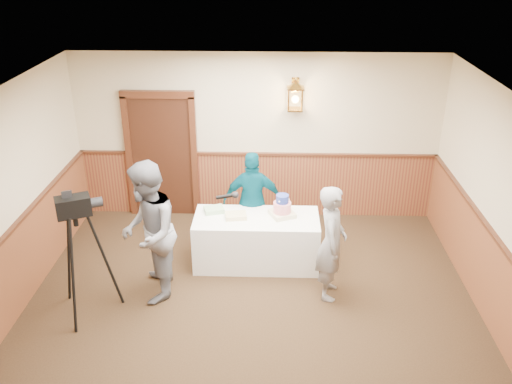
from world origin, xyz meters
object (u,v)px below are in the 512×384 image
interviewer (148,233)px  sheet_cake_yellow (236,216)px  sheet_cake_green (214,210)px  tiered_cake (282,208)px  display_table (256,240)px  baker (331,243)px  assistant_p (253,201)px  tv_camera_rig (82,262)px

interviewer → sheet_cake_yellow: bearing=120.9°
sheet_cake_yellow → interviewer: bearing=-141.6°
sheet_cake_green → tiered_cake: bearing=-5.2°
display_table → baker: size_ratio=1.13×
tiered_cake → interviewer: size_ratio=0.22×
tiered_cake → display_table: bearing=-169.2°
assistant_p → sheet_cake_green: bearing=28.4°
interviewer → assistant_p: interviewer is taller
interviewer → assistant_p: (1.30, 1.34, -0.18)m
sheet_cake_yellow → tiered_cake: bearing=6.9°
assistant_p → tv_camera_rig: 2.69m
sheet_cake_green → tv_camera_rig: (-1.50, -1.39, -0.05)m
interviewer → tv_camera_rig: (-0.77, -0.38, -0.22)m
tiered_cake → tv_camera_rig: size_ratio=0.26×
baker → tv_camera_rig: (-3.13, -0.47, -0.06)m
sheet_cake_yellow → sheet_cake_green: bearing=152.8°
display_table → sheet_cake_yellow: 0.50m
interviewer → tv_camera_rig: 0.88m
tiered_cake → sheet_cake_yellow: size_ratio=1.43×
sheet_cake_yellow → sheet_cake_green: size_ratio=1.08×
sheet_cake_green → interviewer: interviewer is taller
sheet_cake_green → display_table: bearing=-14.4°
tiered_cake → tv_camera_rig: (-2.50, -1.30, -0.14)m
baker → sheet_cake_green: bearing=66.7°
display_table → interviewer: (-1.36, -0.86, 0.58)m
display_table → interviewer: interviewer is taller
interviewer → assistant_p: size_ratio=1.23×
baker → sheet_cake_yellow: bearing=66.1°
display_table → sheet_cake_green: size_ratio=6.55×
tiered_cake → sheet_cake_yellow: bearing=-173.1°
baker → display_table: bearing=59.0°
assistant_p → tv_camera_rig: tv_camera_rig is taller
tv_camera_rig → baker: bearing=-16.3°
interviewer → baker: interviewer is taller
tiered_cake → tv_camera_rig: tv_camera_rig is taller
sheet_cake_yellow → baker: baker is taller
sheet_cake_green → assistant_p: (0.56, 0.33, -0.00)m
sheet_cake_yellow → tv_camera_rig: size_ratio=0.18×
sheet_cake_green → baker: baker is taller
sheet_cake_yellow → assistant_p: bearing=65.4°
display_table → tiered_cake: 0.63m
interviewer → tv_camera_rig: size_ratio=1.17×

